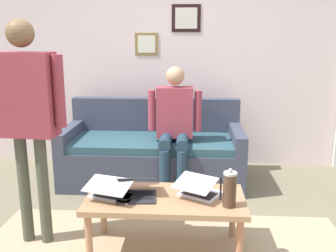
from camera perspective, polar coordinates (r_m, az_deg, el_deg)
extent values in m
cube|color=silver|center=(4.63, 0.89, 10.68)|extent=(7.04, 0.10, 2.70)
cube|color=olive|center=(4.61, -3.26, 12.29)|extent=(0.28, 0.02, 0.27)
cube|color=silver|center=(4.60, -3.27, 12.29)|extent=(0.21, 0.00, 0.20)
cube|color=black|center=(4.58, 2.77, 16.02)|extent=(0.34, 0.02, 0.31)
cube|color=silver|center=(4.57, 2.77, 16.02)|extent=(0.26, 0.00, 0.24)
cube|color=#3A4052|center=(4.17, -2.30, -5.67)|extent=(1.93, 0.85, 0.42)
cube|color=#2B4E59|center=(4.07, -2.36, -2.44)|extent=(1.69, 0.77, 0.08)
cube|color=#3A4052|center=(4.39, -1.88, 1.29)|extent=(1.93, 0.14, 0.46)
cube|color=#3A4052|center=(4.09, 10.40, -1.73)|extent=(0.12, 0.85, 0.20)
cube|color=#3A4052|center=(4.26, -14.54, -1.31)|extent=(0.12, 0.85, 0.20)
cube|color=#AA7D55|center=(2.81, -0.40, -11.08)|extent=(1.16, 0.56, 0.04)
cylinder|color=#B3734F|center=(2.73, 10.79, -17.20)|extent=(0.05, 0.05, 0.39)
cylinder|color=#B37B57|center=(2.80, -11.91, -16.46)|extent=(0.05, 0.05, 0.39)
cylinder|color=#A87F5D|center=(3.11, 9.78, -13.07)|extent=(0.05, 0.05, 0.39)
cylinder|color=#A67553|center=(3.17, -9.78, -12.55)|extent=(0.05, 0.05, 0.39)
cube|color=silver|center=(2.85, 4.93, -10.15)|extent=(0.36, 0.34, 0.01)
cube|color=black|center=(2.84, 4.75, -10.15)|extent=(0.28, 0.24, 0.00)
cube|color=silver|center=(2.74, 4.11, -8.61)|extent=(0.35, 0.33, 0.06)
cube|color=white|center=(2.74, 4.14, -8.59)|extent=(0.32, 0.29, 0.05)
cube|color=#28282D|center=(2.80, -4.79, -10.66)|extent=(0.30, 0.26, 0.01)
cube|color=black|center=(2.81, -4.77, -10.37)|extent=(0.25, 0.16, 0.00)
cube|color=#28282D|center=(2.83, -4.73, -7.91)|extent=(0.30, 0.24, 0.08)
cube|color=white|center=(2.83, -4.73, -7.93)|extent=(0.27, 0.21, 0.07)
cube|color=silver|center=(2.85, -8.16, -10.30)|extent=(0.38, 0.31, 0.01)
cube|color=black|center=(2.83, -8.34, -10.30)|extent=(0.30, 0.21, 0.00)
cube|color=silver|center=(2.74, -9.07, -8.88)|extent=(0.37, 0.29, 0.06)
cube|color=#242034|center=(2.74, -9.04, -8.85)|extent=(0.33, 0.26, 0.05)
cylinder|color=#4C3323|center=(2.65, 9.34, -9.66)|extent=(0.09, 0.09, 0.23)
cylinder|color=#B7B7BC|center=(2.60, 9.44, -7.14)|extent=(0.09, 0.09, 0.02)
sphere|color=#B2B2B7|center=(2.59, 9.46, -6.66)|extent=(0.03, 0.03, 0.03)
cube|color=black|center=(2.64, 8.01, -9.43)|extent=(0.01, 0.01, 0.16)
cylinder|color=#4A4D3D|center=(3.13, -20.94, -8.94)|extent=(0.09, 0.09, 0.86)
cylinder|color=#4A4D3D|center=(3.06, -18.35, -9.23)|extent=(0.09, 0.09, 0.86)
cube|color=#92333F|center=(2.91, -20.80, 4.44)|extent=(0.44, 0.22, 0.61)
cylinder|color=#92333F|center=(2.79, -16.21, 5.07)|extent=(0.09, 0.09, 0.52)
sphere|color=brown|center=(2.88, -21.53, 12.97)|extent=(0.20, 0.20, 0.20)
cylinder|color=#21384A|center=(3.70, 2.10, -7.52)|extent=(0.10, 0.10, 0.50)
cylinder|color=#21384A|center=(3.71, -0.54, -7.47)|extent=(0.10, 0.10, 0.50)
cylinder|color=#21384A|center=(3.78, 2.22, -2.29)|extent=(0.12, 0.40, 0.12)
cylinder|color=#21384A|center=(3.79, -0.36, -2.25)|extent=(0.12, 0.40, 0.12)
cube|color=#993B48|center=(3.89, 1.06, 2.13)|extent=(0.37, 0.20, 0.52)
cylinder|color=#993B48|center=(3.84, 4.57, 2.32)|extent=(0.08, 0.08, 0.42)
cylinder|color=#993B48|center=(3.86, -2.49, 2.41)|extent=(0.08, 0.08, 0.42)
sphere|color=tan|center=(3.84, 1.09, 7.63)|extent=(0.19, 0.19, 0.19)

